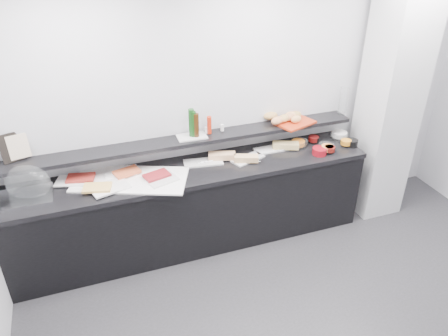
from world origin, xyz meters
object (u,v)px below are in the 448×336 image
object	(u,v)px
sandwich_plate_mid	(248,159)
condiment_tray	(192,137)
cloche_base	(23,198)
framed_print	(11,148)
carafe	(343,101)
bread_tray	(295,123)

from	to	relation	value
sandwich_plate_mid	condiment_tray	bearing A→B (deg)	140.00
cloche_base	framed_print	bearing A→B (deg)	96.08
cloche_base	condiment_tray	distance (m)	1.63
cloche_base	carafe	world-z (taller)	carafe
bread_tray	cloche_base	bearing A→B (deg)	164.69
condiment_tray	carafe	world-z (taller)	carafe
carafe	bread_tray	bearing A→B (deg)	-174.26
condiment_tray	bread_tray	bearing A→B (deg)	-1.21
sandwich_plate_mid	framed_print	bearing A→B (deg)	153.15
cloche_base	condiment_tray	world-z (taller)	condiment_tray
bread_tray	sandwich_plate_mid	bearing A→B (deg)	174.99
sandwich_plate_mid	bread_tray	distance (m)	0.65
cloche_base	bread_tray	bearing A→B (deg)	4.12
cloche_base	condiment_tray	bearing A→B (deg)	8.32
sandwich_plate_mid	carafe	world-z (taller)	carafe
condiment_tray	framed_print	bearing A→B (deg)	178.82
framed_print	bread_tray	distance (m)	2.74
condiment_tray	bread_tray	world-z (taller)	bread_tray
bread_tray	condiment_tray	bearing A→B (deg)	158.60
sandwich_plate_mid	carafe	xyz separation A→B (m)	(1.19, 0.20, 0.39)
sandwich_plate_mid	condiment_tray	distance (m)	0.61
framed_print	cloche_base	bearing A→B (deg)	-104.61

